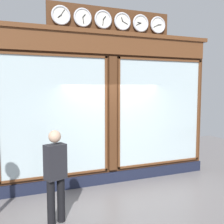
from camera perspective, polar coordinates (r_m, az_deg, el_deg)
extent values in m
cube|color=#4C2B16|center=(6.63, -0.48, 0.34)|extent=(5.52, 0.30, 3.69)
cube|color=#191E33|center=(6.84, 0.06, -14.14)|extent=(5.52, 0.08, 0.28)
cube|color=brown|center=(6.51, 0.13, 14.52)|extent=(5.41, 0.08, 0.46)
cube|color=brown|center=(6.58, 0.07, 16.88)|extent=(5.63, 0.20, 0.10)
cube|color=silver|center=(7.12, 10.61, -0.03)|extent=(2.41, 0.02, 2.73)
cube|color=brown|center=(7.11, 10.90, 11.19)|extent=(2.51, 0.04, 0.05)
cube|color=brown|center=(7.37, 10.50, -10.88)|extent=(2.51, 0.04, 0.05)
cube|color=brown|center=(7.83, 18.33, 0.28)|extent=(0.05, 0.04, 2.83)
cube|color=brown|center=(6.53, 1.54, -0.42)|extent=(0.05, 0.04, 2.83)
cube|color=silver|center=(6.11, -12.29, -0.96)|extent=(2.41, 0.02, 2.73)
cube|color=brown|center=(6.10, -12.53, 12.13)|extent=(2.51, 0.04, 0.05)
cube|color=brown|center=(6.40, -12.00, -13.46)|extent=(2.51, 0.04, 0.05)
cube|color=brown|center=(6.41, -1.34, -0.54)|extent=(0.05, 0.04, 2.83)
cube|color=#4C2B16|center=(6.47, 0.10, -0.48)|extent=(0.20, 0.10, 2.83)
cube|color=#4C2B16|center=(6.68, -0.07, 19.28)|extent=(3.12, 0.06, 0.62)
cylinder|color=white|center=(7.15, 10.02, 18.27)|extent=(0.35, 0.02, 0.35)
torus|color=silver|center=(7.15, 10.04, 18.27)|extent=(0.43, 0.05, 0.43)
cube|color=black|center=(7.16, 10.43, 18.29)|extent=(0.10, 0.01, 0.03)
cube|color=black|center=(7.10, 9.61, 18.08)|extent=(0.14, 0.01, 0.08)
sphere|color=black|center=(7.13, 10.10, 18.29)|extent=(0.02, 0.02, 0.02)
cylinder|color=white|center=(6.91, 6.30, 18.77)|extent=(0.35, 0.02, 0.35)
torus|color=silver|center=(6.91, 6.31, 18.78)|extent=(0.44, 0.05, 0.44)
cube|color=black|center=(6.88, 5.99, 18.89)|extent=(0.10, 0.01, 0.03)
cube|color=black|center=(6.86, 5.83, 18.60)|extent=(0.14, 0.01, 0.07)
sphere|color=black|center=(6.89, 6.37, 18.80)|extent=(0.02, 0.02, 0.02)
cylinder|color=white|center=(6.70, 2.30, 19.23)|extent=(0.35, 0.02, 0.35)
torus|color=silver|center=(6.69, 2.32, 19.23)|extent=(0.43, 0.05, 0.43)
cube|color=black|center=(6.69, 2.21, 19.64)|extent=(0.05, 0.01, 0.10)
cube|color=black|center=(6.71, 2.92, 18.95)|extent=(0.14, 0.01, 0.07)
sphere|color=black|center=(6.68, 2.37, 19.26)|extent=(0.02, 0.02, 0.02)
cylinder|color=white|center=(6.52, -1.96, 19.61)|extent=(0.35, 0.02, 0.35)
torus|color=silver|center=(6.52, -1.95, 19.62)|extent=(0.43, 0.05, 0.43)
cube|color=black|center=(6.52, -1.65, 19.94)|extent=(0.07, 0.01, 0.09)
cube|color=black|center=(6.48, -1.98, 19.01)|extent=(0.03, 0.01, 0.15)
sphere|color=black|center=(6.50, -1.90, 19.65)|extent=(0.02, 0.02, 0.02)
cylinder|color=white|center=(6.37, -6.45, 19.91)|extent=(0.35, 0.02, 0.35)
torus|color=silver|center=(6.37, -6.44, 19.92)|extent=(0.43, 0.04, 0.43)
cube|color=black|center=(6.38, -6.13, 20.25)|extent=(0.08, 0.01, 0.08)
cube|color=black|center=(6.34, -6.31, 19.29)|extent=(0.03, 0.01, 0.15)
sphere|color=black|center=(6.36, -6.41, 19.95)|extent=(0.02, 0.02, 0.02)
cylinder|color=white|center=(6.26, -11.15, 20.10)|extent=(0.35, 0.02, 0.35)
torus|color=silver|center=(6.26, -11.14, 20.11)|extent=(0.43, 0.05, 0.43)
cube|color=black|center=(6.24, -11.46, 19.87)|extent=(0.08, 0.01, 0.08)
cube|color=black|center=(6.27, -10.75, 20.69)|extent=(0.09, 0.01, 0.13)
sphere|color=black|center=(6.25, -11.11, 20.15)|extent=(0.02, 0.02, 0.02)
cylinder|color=black|center=(4.96, -13.22, -18.79)|extent=(0.14, 0.14, 0.82)
cylinder|color=black|center=(5.05, -11.12, -18.29)|extent=(0.14, 0.14, 0.82)
cube|color=#232328|center=(4.76, -12.34, -10.60)|extent=(0.41, 0.33, 0.62)
sphere|color=tan|center=(4.66, -12.45, -5.27)|extent=(0.22, 0.22, 0.22)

